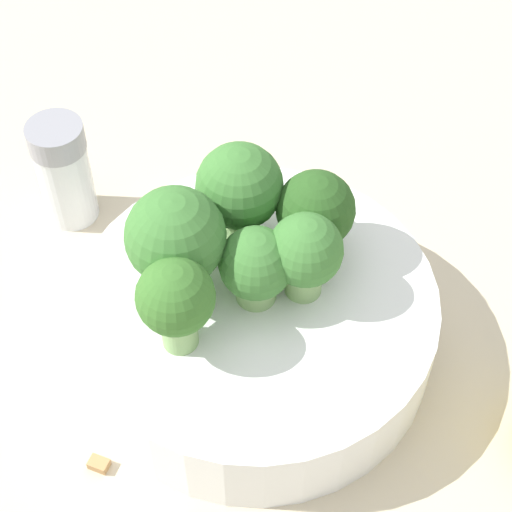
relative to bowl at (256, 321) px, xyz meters
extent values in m
plane|color=beige|center=(0.00, 0.00, -0.02)|extent=(3.00, 3.00, 0.00)
cylinder|color=white|center=(0.00, 0.00, 0.00)|extent=(0.18, 0.18, 0.04)
cylinder|color=#84AD66|center=(0.00, 0.00, 0.03)|extent=(0.03, 0.03, 0.02)
sphere|color=#3D7533|center=(0.00, 0.00, 0.05)|extent=(0.03, 0.03, 0.03)
cylinder|color=#84AD66|center=(0.01, -0.04, 0.04)|extent=(0.03, 0.03, 0.03)
sphere|color=#3D7533|center=(0.01, -0.04, 0.06)|extent=(0.04, 0.04, 0.04)
cylinder|color=#8EB770|center=(0.04, 0.00, 0.04)|extent=(0.02, 0.02, 0.03)
sphere|color=#3D7533|center=(0.04, 0.00, 0.06)|extent=(0.05, 0.05, 0.05)
cylinder|color=#84AD66|center=(0.03, 0.03, 0.03)|extent=(0.02, 0.02, 0.03)
sphere|color=#386B28|center=(0.03, 0.03, 0.05)|extent=(0.03, 0.03, 0.03)
cylinder|color=#84AD66|center=(-0.02, -0.01, 0.03)|extent=(0.02, 0.02, 0.02)
sphere|color=#3D7533|center=(-0.02, -0.01, 0.05)|extent=(0.04, 0.04, 0.04)
cylinder|color=#8EB770|center=(-0.02, -0.03, 0.03)|extent=(0.03, 0.03, 0.02)
sphere|color=#28511E|center=(-0.02, -0.03, 0.05)|extent=(0.04, 0.04, 0.04)
cylinder|color=silver|center=(0.12, -0.07, 0.00)|extent=(0.03, 0.03, 0.05)
cylinder|color=gray|center=(0.12, -0.07, 0.04)|extent=(0.03, 0.03, 0.01)
cube|color=#AD7F4C|center=(0.06, 0.08, -0.02)|extent=(0.01, 0.01, 0.01)
camera|label=1|loc=(-0.04, 0.24, 0.35)|focal=60.00mm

